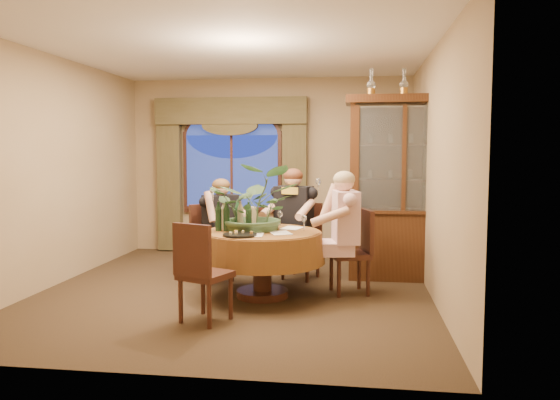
# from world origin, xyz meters

# --- Properties ---
(floor) EXTENTS (5.00, 5.00, 0.00)m
(floor) POSITION_xyz_m (0.00, 0.00, 0.00)
(floor) COLOR black
(floor) RESTS_ON ground
(wall_back) EXTENTS (4.50, 0.00, 4.50)m
(wall_back) POSITION_xyz_m (0.00, 2.50, 1.40)
(wall_back) COLOR #8E7550
(wall_back) RESTS_ON ground
(wall_right) EXTENTS (0.00, 5.00, 5.00)m
(wall_right) POSITION_xyz_m (2.25, 0.00, 1.40)
(wall_right) COLOR #8E7550
(wall_right) RESTS_ON ground
(ceiling) EXTENTS (5.00, 5.00, 0.00)m
(ceiling) POSITION_xyz_m (0.00, 0.00, 2.80)
(ceiling) COLOR white
(ceiling) RESTS_ON wall_back
(window) EXTENTS (1.62, 0.10, 1.32)m
(window) POSITION_xyz_m (-0.60, 2.43, 1.30)
(window) COLOR navy
(window) RESTS_ON wall_back
(arched_transom) EXTENTS (1.60, 0.06, 0.44)m
(arched_transom) POSITION_xyz_m (-0.60, 2.43, 2.08)
(arched_transom) COLOR navy
(arched_transom) RESTS_ON wall_back
(drapery_left) EXTENTS (0.38, 0.14, 2.32)m
(drapery_left) POSITION_xyz_m (-1.63, 2.38, 1.18)
(drapery_left) COLOR #40391E
(drapery_left) RESTS_ON floor
(drapery_right) EXTENTS (0.38, 0.14, 2.32)m
(drapery_right) POSITION_xyz_m (0.43, 2.38, 1.18)
(drapery_right) COLOR #40391E
(drapery_right) RESTS_ON floor
(swag_valance) EXTENTS (2.45, 0.16, 0.42)m
(swag_valance) POSITION_xyz_m (-0.60, 2.35, 2.28)
(swag_valance) COLOR #40391E
(swag_valance) RESTS_ON wall_back
(dining_table) EXTENTS (1.85, 1.85, 0.75)m
(dining_table) POSITION_xyz_m (0.36, -0.25, 0.38)
(dining_table) COLOR maroon
(dining_table) RESTS_ON floor
(china_cabinet) EXTENTS (1.44, 0.57, 2.34)m
(china_cabinet) POSITION_xyz_m (1.98, 0.90, 1.17)
(china_cabinet) COLOR #31170A
(china_cabinet) RESTS_ON floor
(oil_lamp_left) EXTENTS (0.11, 0.11, 0.34)m
(oil_lamp_left) POSITION_xyz_m (1.57, 0.90, 2.51)
(oil_lamp_left) COLOR #A5722D
(oil_lamp_left) RESTS_ON china_cabinet
(oil_lamp_center) EXTENTS (0.11, 0.11, 0.34)m
(oil_lamp_center) POSITION_xyz_m (1.98, 0.90, 2.51)
(oil_lamp_center) COLOR #A5722D
(oil_lamp_center) RESTS_ON china_cabinet
(oil_lamp_right) EXTENTS (0.11, 0.11, 0.34)m
(oil_lamp_right) POSITION_xyz_m (2.38, 0.90, 2.51)
(oil_lamp_right) COLOR #A5722D
(oil_lamp_right) RESTS_ON china_cabinet
(chair_right) EXTENTS (0.52, 0.52, 0.96)m
(chair_right) POSITION_xyz_m (1.33, 0.05, 0.48)
(chair_right) COLOR black
(chair_right) RESTS_ON floor
(chair_back_right) EXTENTS (0.53, 0.53, 0.96)m
(chair_back_right) POSITION_xyz_m (0.70, 0.71, 0.48)
(chair_back_right) COLOR black
(chair_back_right) RESTS_ON floor
(chair_back) EXTENTS (0.59, 0.59, 0.96)m
(chair_back) POSITION_xyz_m (-0.38, 0.41, 0.48)
(chair_back) COLOR black
(chair_back) RESTS_ON floor
(chair_front_left) EXTENTS (0.55, 0.55, 0.96)m
(chair_front_left) POSITION_xyz_m (-0.03, -1.20, 0.48)
(chair_front_left) COLOR black
(chair_front_left) RESTS_ON floor
(person_pink) EXTENTS (0.56, 0.59, 1.42)m
(person_pink) POSITION_xyz_m (1.28, -0.07, 0.71)
(person_pink) COLOR #CBA3A5
(person_pink) RESTS_ON floor
(person_back) EXTENTS (0.63, 0.63, 1.31)m
(person_back) POSITION_xyz_m (-0.28, 0.40, 0.65)
(person_back) COLOR black
(person_back) RESTS_ON floor
(person_scarf) EXTENTS (0.63, 0.60, 1.43)m
(person_scarf) POSITION_xyz_m (0.62, 0.58, 0.72)
(person_scarf) COLOR black
(person_scarf) RESTS_ON floor
(stoneware_vase) EXTENTS (0.14, 0.14, 0.26)m
(stoneware_vase) POSITION_xyz_m (0.22, -0.12, 0.88)
(stoneware_vase) COLOR tan
(stoneware_vase) RESTS_ON dining_table
(centerpiece_plant) EXTENTS (0.99, 1.10, 0.86)m
(centerpiece_plant) POSITION_xyz_m (0.28, -0.15, 1.38)
(centerpiece_plant) COLOR #365433
(centerpiece_plant) RESTS_ON dining_table
(olive_bowl) EXTENTS (0.17, 0.17, 0.05)m
(olive_bowl) POSITION_xyz_m (0.38, -0.32, 0.78)
(olive_bowl) COLOR #41532B
(olive_bowl) RESTS_ON dining_table
(cheese_platter) EXTENTS (0.36, 0.36, 0.02)m
(cheese_platter) POSITION_xyz_m (0.19, -0.65, 0.76)
(cheese_platter) COLOR black
(cheese_platter) RESTS_ON dining_table
(wine_bottle_0) EXTENTS (0.07, 0.07, 0.33)m
(wine_bottle_0) POSITION_xyz_m (-0.09, -0.17, 0.92)
(wine_bottle_0) COLOR tan
(wine_bottle_0) RESTS_ON dining_table
(wine_bottle_1) EXTENTS (0.07, 0.07, 0.33)m
(wine_bottle_1) POSITION_xyz_m (0.10, -0.20, 0.92)
(wine_bottle_1) COLOR tan
(wine_bottle_1) RESTS_ON dining_table
(wine_bottle_2) EXTENTS (0.07, 0.07, 0.33)m
(wine_bottle_2) POSITION_xyz_m (-0.03, -0.31, 0.92)
(wine_bottle_2) COLOR black
(wine_bottle_2) RESTS_ON dining_table
(wine_bottle_3) EXTENTS (0.07, 0.07, 0.33)m
(wine_bottle_3) POSITION_xyz_m (0.04, -0.05, 0.92)
(wine_bottle_3) COLOR black
(wine_bottle_3) RESTS_ON dining_table
(wine_bottle_4) EXTENTS (0.07, 0.07, 0.33)m
(wine_bottle_4) POSITION_xyz_m (0.22, -0.33, 0.92)
(wine_bottle_4) COLOR black
(wine_bottle_4) RESTS_ON dining_table
(wine_bottle_5) EXTENTS (0.07, 0.07, 0.33)m
(wine_bottle_5) POSITION_xyz_m (-0.12, -0.31, 0.92)
(wine_bottle_5) COLOR black
(wine_bottle_5) RESTS_ON dining_table
(tasting_paper_0) EXTENTS (0.31, 0.36, 0.00)m
(tasting_paper_0) POSITION_xyz_m (0.59, -0.39, 0.75)
(tasting_paper_0) COLOR white
(tasting_paper_0) RESTS_ON dining_table
(tasting_paper_1) EXTENTS (0.28, 0.34, 0.00)m
(tasting_paper_1) POSITION_xyz_m (0.66, 0.00, 0.75)
(tasting_paper_1) COLOR white
(tasting_paper_1) RESTS_ON dining_table
(tasting_paper_2) EXTENTS (0.23, 0.32, 0.00)m
(tasting_paper_2) POSITION_xyz_m (0.32, -0.56, 0.75)
(tasting_paper_2) COLOR white
(tasting_paper_2) RESTS_ON dining_table
(wine_glass_person_pink) EXTENTS (0.07, 0.07, 0.18)m
(wine_glass_person_pink) POSITION_xyz_m (0.82, -0.16, 0.84)
(wine_glass_person_pink) COLOR silver
(wine_glass_person_pink) RESTS_ON dining_table
(wine_glass_person_back) EXTENTS (0.07, 0.07, 0.18)m
(wine_glass_person_back) POSITION_xyz_m (0.03, 0.08, 0.84)
(wine_glass_person_back) COLOR silver
(wine_glass_person_back) RESTS_ON dining_table
(wine_glass_person_scarf) EXTENTS (0.07, 0.07, 0.18)m
(wine_glass_person_scarf) POSITION_xyz_m (0.50, 0.20, 0.84)
(wine_glass_person_scarf) COLOR silver
(wine_glass_person_scarf) RESTS_ON dining_table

